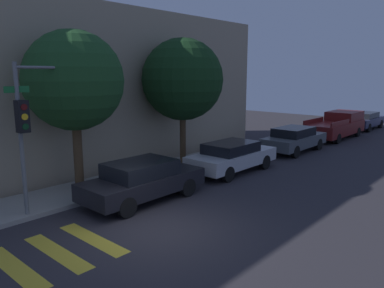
{
  "coord_description": "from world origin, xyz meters",
  "views": [
    {
      "loc": [
        -6.52,
        -7.19,
        4.23
      ],
      "look_at": [
        3.79,
        2.1,
        1.6
      ],
      "focal_mm": 35.0,
      "sensor_mm": 36.0,
      "label": 1
    }
  ],
  "objects_px": {
    "sedan_far_end": "(294,139)",
    "tree_midblock": "(183,80)",
    "sedan_tail_of_row": "(364,120)",
    "tree_near_corner": "(74,81)",
    "sedan_near_corner": "(143,180)",
    "traffic_light_pole": "(39,110)",
    "pickup_truck": "(337,125)",
    "sedan_middle": "(232,156)"
  },
  "relations": [
    {
      "from": "sedan_far_end",
      "to": "tree_midblock",
      "type": "xyz_separation_m",
      "value": [
        -6.27,
        2.41,
        3.22
      ]
    },
    {
      "from": "sedan_tail_of_row",
      "to": "tree_near_corner",
      "type": "distance_m",
      "value": 23.5
    },
    {
      "from": "sedan_near_corner",
      "to": "sedan_tail_of_row",
      "type": "relative_size",
      "value": 0.92
    },
    {
      "from": "traffic_light_pole",
      "to": "sedan_far_end",
      "type": "relative_size",
      "value": 1.02
    },
    {
      "from": "traffic_light_pole",
      "to": "sedan_tail_of_row",
      "type": "height_order",
      "value": "traffic_light_pole"
    },
    {
      "from": "tree_midblock",
      "to": "pickup_truck",
      "type": "bearing_deg",
      "value": -11.07
    },
    {
      "from": "sedan_middle",
      "to": "sedan_far_end",
      "type": "bearing_deg",
      "value": 0.0
    },
    {
      "from": "sedan_far_end",
      "to": "tree_midblock",
      "type": "distance_m",
      "value": 7.45
    },
    {
      "from": "traffic_light_pole",
      "to": "sedan_near_corner",
      "type": "bearing_deg",
      "value": -24.49
    },
    {
      "from": "sedan_middle",
      "to": "sedan_tail_of_row",
      "type": "relative_size",
      "value": 0.96
    },
    {
      "from": "sedan_middle",
      "to": "pickup_truck",
      "type": "xyz_separation_m",
      "value": [
        11.76,
        0.0,
        0.15
      ]
    },
    {
      "from": "sedan_near_corner",
      "to": "sedan_tail_of_row",
      "type": "xyz_separation_m",
      "value": [
        22.23,
        -0.0,
        -0.03
      ]
    },
    {
      "from": "sedan_near_corner",
      "to": "tree_near_corner",
      "type": "relative_size",
      "value": 0.75
    },
    {
      "from": "tree_near_corner",
      "to": "pickup_truck",
      "type": "bearing_deg",
      "value": -7.74
    },
    {
      "from": "sedan_near_corner",
      "to": "sedan_tail_of_row",
      "type": "height_order",
      "value": "sedan_near_corner"
    },
    {
      "from": "traffic_light_pole",
      "to": "sedan_middle",
      "type": "distance_m",
      "value": 8.31
    },
    {
      "from": "sedan_near_corner",
      "to": "tree_midblock",
      "type": "distance_m",
      "value": 6.04
    },
    {
      "from": "sedan_middle",
      "to": "tree_near_corner",
      "type": "distance_m",
      "value": 7.21
    },
    {
      "from": "traffic_light_pole",
      "to": "sedan_tail_of_row",
      "type": "xyz_separation_m",
      "value": [
        25.01,
        -1.27,
        -2.49
      ]
    },
    {
      "from": "sedan_far_end",
      "to": "pickup_truck",
      "type": "height_order",
      "value": "pickup_truck"
    },
    {
      "from": "sedan_near_corner",
      "to": "pickup_truck",
      "type": "xyz_separation_m",
      "value": [
        16.81,
        0.0,
        0.13
      ]
    },
    {
      "from": "sedan_middle",
      "to": "sedan_tail_of_row",
      "type": "xyz_separation_m",
      "value": [
        17.18,
        -0.0,
        -0.01
      ]
    },
    {
      "from": "sedan_far_end",
      "to": "pickup_truck",
      "type": "bearing_deg",
      "value": 0.0
    },
    {
      "from": "traffic_light_pole",
      "to": "sedan_far_end",
      "type": "height_order",
      "value": "traffic_light_pole"
    },
    {
      "from": "sedan_near_corner",
      "to": "pickup_truck",
      "type": "bearing_deg",
      "value": 0.0
    },
    {
      "from": "sedan_near_corner",
      "to": "sedan_middle",
      "type": "height_order",
      "value": "sedan_near_corner"
    },
    {
      "from": "sedan_near_corner",
      "to": "sedan_tail_of_row",
      "type": "distance_m",
      "value": 22.23
    },
    {
      "from": "traffic_light_pole",
      "to": "pickup_truck",
      "type": "bearing_deg",
      "value": -3.7
    },
    {
      "from": "sedan_far_end",
      "to": "tree_near_corner",
      "type": "height_order",
      "value": "tree_near_corner"
    },
    {
      "from": "sedan_near_corner",
      "to": "traffic_light_pole",
      "type": "bearing_deg",
      "value": 155.51
    },
    {
      "from": "sedan_tail_of_row",
      "to": "tree_midblock",
      "type": "distance_m",
      "value": 18.18
    },
    {
      "from": "sedan_near_corner",
      "to": "tree_midblock",
      "type": "height_order",
      "value": "tree_midblock"
    },
    {
      "from": "sedan_middle",
      "to": "sedan_far_end",
      "type": "height_order",
      "value": "sedan_far_end"
    },
    {
      "from": "traffic_light_pole",
      "to": "pickup_truck",
      "type": "xyz_separation_m",
      "value": [
        19.59,
        -1.27,
        -2.34
      ]
    },
    {
      "from": "sedan_near_corner",
      "to": "tree_midblock",
      "type": "relative_size",
      "value": 0.74
    },
    {
      "from": "sedan_near_corner",
      "to": "tree_near_corner",
      "type": "bearing_deg",
      "value": 110.82
    },
    {
      "from": "tree_near_corner",
      "to": "sedan_near_corner",
      "type": "bearing_deg",
      "value": -69.18
    },
    {
      "from": "traffic_light_pole",
      "to": "tree_near_corner",
      "type": "distance_m",
      "value": 2.32
    },
    {
      "from": "sedan_near_corner",
      "to": "sedan_middle",
      "type": "relative_size",
      "value": 0.97
    },
    {
      "from": "sedan_tail_of_row",
      "to": "tree_midblock",
      "type": "height_order",
      "value": "tree_midblock"
    },
    {
      "from": "sedan_near_corner",
      "to": "tree_near_corner",
      "type": "distance_m",
      "value": 4.14
    },
    {
      "from": "sedan_middle",
      "to": "tree_midblock",
      "type": "bearing_deg",
      "value": 102.81
    }
  ]
}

